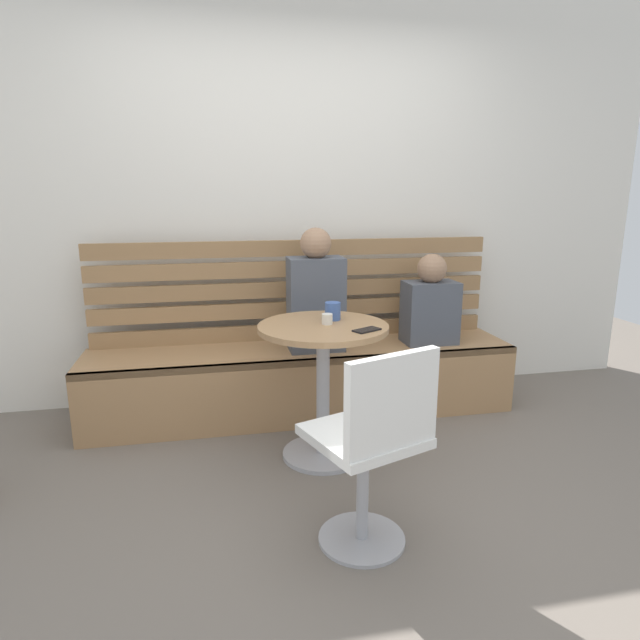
% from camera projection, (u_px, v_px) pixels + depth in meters
% --- Properties ---
extents(ground, '(8.00, 8.00, 0.00)m').
position_uv_depth(ground, '(349.00, 519.00, 2.36)').
color(ground, '#70665B').
extents(back_wall, '(5.20, 0.10, 2.90)m').
position_uv_depth(back_wall, '(290.00, 186.00, 3.59)').
color(back_wall, white).
rests_on(back_wall, ground).
extents(booth_bench, '(2.70, 0.52, 0.44)m').
position_uv_depth(booth_bench, '(303.00, 381.00, 3.46)').
color(booth_bench, '#A87C51').
rests_on(booth_bench, ground).
extents(booth_backrest, '(2.65, 0.04, 0.66)m').
position_uv_depth(booth_backrest, '(296.00, 289.00, 3.56)').
color(booth_backrest, '#9A7249').
rests_on(booth_backrest, booth_bench).
extents(cafe_table, '(0.68, 0.68, 0.74)m').
position_uv_depth(cafe_table, '(323.00, 365.00, 2.81)').
color(cafe_table, '#ADADB2').
rests_on(cafe_table, ground).
extents(white_chair, '(0.51, 0.51, 0.85)m').
position_uv_depth(white_chair, '(373.00, 443.00, 2.06)').
color(white_chair, '#ADADB2').
rests_on(white_chair, ground).
extents(person_adult, '(0.34, 0.22, 0.76)m').
position_uv_depth(person_adult, '(316.00, 296.00, 3.30)').
color(person_adult, '#4C515B').
rests_on(person_adult, booth_bench).
extents(person_child_left, '(0.34, 0.22, 0.59)m').
position_uv_depth(person_child_left, '(430.00, 304.00, 3.48)').
color(person_child_left, '#4C515B').
rests_on(person_child_left, booth_bench).
extents(cup_espresso_small, '(0.06, 0.06, 0.05)m').
position_uv_depth(cup_espresso_small, '(327.00, 319.00, 2.77)').
color(cup_espresso_small, silver).
rests_on(cup_espresso_small, cafe_table).
extents(cup_mug_blue, '(0.08, 0.08, 0.09)m').
position_uv_depth(cup_mug_blue, '(333.00, 311.00, 2.86)').
color(cup_mug_blue, '#3D5B9E').
rests_on(cup_mug_blue, cafe_table).
extents(phone_on_table, '(0.16, 0.13, 0.01)m').
position_uv_depth(phone_on_table, '(367.00, 330.00, 2.64)').
color(phone_on_table, black).
rests_on(phone_on_table, cafe_table).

